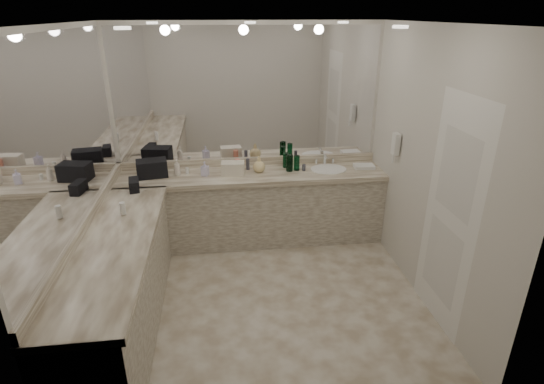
{
  "coord_description": "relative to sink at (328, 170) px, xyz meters",
  "views": [
    {
      "loc": [
        -0.35,
        -3.57,
        2.68
      ],
      "look_at": [
        0.15,
        0.4,
        0.98
      ],
      "focal_mm": 28.0,
      "sensor_mm": 36.0,
      "label": 1
    }
  ],
  "objects": [
    {
      "name": "floor",
      "position": [
        -0.95,
        -1.2,
        -0.9
      ],
      "size": [
        3.2,
        3.2,
        0.0
      ],
      "primitive_type": "plane",
      "color": "beige",
      "rests_on": "ground"
    },
    {
      "name": "ceiling",
      "position": [
        -0.95,
        -1.2,
        1.71
      ],
      "size": [
        3.2,
        3.2,
        0.0
      ],
      "primitive_type": "plane",
      "color": "white",
      "rests_on": "floor"
    },
    {
      "name": "wall_back",
      "position": [
        -0.95,
        0.3,
        0.41
      ],
      "size": [
        3.2,
        0.02,
        2.6
      ],
      "primitive_type": "cube",
      "color": "beige",
      "rests_on": "floor"
    },
    {
      "name": "wall_left",
      "position": [
        -2.55,
        -1.2,
        0.41
      ],
      "size": [
        0.02,
        3.0,
        2.6
      ],
      "primitive_type": "cube",
      "color": "beige",
      "rests_on": "floor"
    },
    {
      "name": "wall_right",
      "position": [
        0.65,
        -1.2,
        0.41
      ],
      "size": [
        0.02,
        3.0,
        2.6
      ],
      "primitive_type": "cube",
      "color": "beige",
      "rests_on": "floor"
    },
    {
      "name": "vanity_back_base",
      "position": [
        -0.95,
        0.0,
        -0.48
      ],
      "size": [
        3.2,
        0.6,
        0.84
      ],
      "primitive_type": "cube",
      "color": "beige",
      "rests_on": "floor"
    },
    {
      "name": "vanity_back_top",
      "position": [
        -0.95,
        -0.01,
        -0.03
      ],
      "size": [
        3.2,
        0.64,
        0.06
      ],
      "primitive_type": "cube",
      "color": "beige",
      "rests_on": "vanity_back_base"
    },
    {
      "name": "vanity_left_base",
      "position": [
        -2.25,
        -1.5,
        -0.48
      ],
      "size": [
        0.6,
        2.4,
        0.84
      ],
      "primitive_type": "cube",
      "color": "beige",
      "rests_on": "floor"
    },
    {
      "name": "vanity_left_top",
      "position": [
        -2.24,
        -1.5,
        -0.03
      ],
      "size": [
        0.64,
        2.42,
        0.06
      ],
      "primitive_type": "cube",
      "color": "beige",
      "rests_on": "vanity_left_base"
    },
    {
      "name": "backsplash_back",
      "position": [
        -0.95,
        0.28,
        0.05
      ],
      "size": [
        3.2,
        0.04,
        0.1
      ],
      "primitive_type": "cube",
      "color": "beige",
      "rests_on": "vanity_back_top"
    },
    {
      "name": "backsplash_left",
      "position": [
        -2.53,
        -1.2,
        0.05
      ],
      "size": [
        0.04,
        3.0,
        0.1
      ],
      "primitive_type": "cube",
      "color": "beige",
      "rests_on": "vanity_left_top"
    },
    {
      "name": "mirror_back",
      "position": [
        -0.95,
        0.29,
        0.88
      ],
      "size": [
        3.12,
        0.01,
        1.55
      ],
      "primitive_type": "cube",
      "color": "white",
      "rests_on": "wall_back"
    },
    {
      "name": "mirror_left",
      "position": [
        -2.54,
        -1.2,
        0.88
      ],
      "size": [
        0.01,
        2.92,
        1.55
      ],
      "primitive_type": "cube",
      "color": "white",
      "rests_on": "wall_left"
    },
    {
      "name": "sink",
      "position": [
        0.0,
        0.0,
        0.0
      ],
      "size": [
        0.44,
        0.44,
        0.03
      ],
      "primitive_type": "cylinder",
      "color": "white",
      "rests_on": "vanity_back_top"
    },
    {
      "name": "faucet",
      "position": [
        0.0,
        0.21,
        0.07
      ],
      "size": [
        0.24,
        0.16,
        0.14
      ],
      "primitive_type": "cube",
      "color": "silver",
      "rests_on": "vanity_back_top"
    },
    {
      "name": "wall_phone",
      "position": [
        0.61,
        -0.5,
        0.46
      ],
      "size": [
        0.06,
        0.1,
        0.24
      ],
      "primitive_type": "cube",
      "color": "white",
      "rests_on": "wall_right"
    },
    {
      "name": "door",
      "position": [
        0.64,
        -1.7,
        0.16
      ],
      "size": [
        0.02,
        0.82,
        2.1
      ],
      "primitive_type": "cube",
      "color": "white",
      "rests_on": "wall_right"
    },
    {
      "name": "black_toiletry_bag",
      "position": [
        -2.11,
        0.03,
        0.1
      ],
      "size": [
        0.38,
        0.27,
        0.2
      ],
      "primitive_type": "cube",
      "rotation": [
        0.0,
        0.0,
        0.18
      ],
      "color": "black",
      "rests_on": "vanity_back_top"
    },
    {
      "name": "black_bag_spill",
      "position": [
        -2.25,
        -0.37,
        0.07
      ],
      "size": [
        0.14,
        0.24,
        0.12
      ],
      "primitive_type": "cube",
      "rotation": [
        0.0,
        0.0,
        0.18
      ],
      "color": "black",
      "rests_on": "vanity_left_top"
    },
    {
      "name": "cream_cosmetic_case",
      "position": [
        -1.17,
        -0.02,
        0.08
      ],
      "size": [
        0.28,
        0.18,
        0.15
      ],
      "primitive_type": "cube",
      "rotation": [
        0.0,
        0.0,
        -0.08
      ],
      "color": "beige",
      "rests_on": "vanity_back_top"
    },
    {
      "name": "hand_towel",
      "position": [
        0.45,
        -0.0,
        0.03
      ],
      "size": [
        0.25,
        0.18,
        0.04
      ],
      "primitive_type": "cube",
      "rotation": [
        0.0,
        0.0,
        -0.06
      ],
      "color": "white",
      "rests_on": "vanity_back_top"
    },
    {
      "name": "lotion_left",
      "position": [
        -2.25,
        -0.99,
        0.07
      ],
      "size": [
        0.05,
        0.05,
        0.12
      ],
      "primitive_type": "cylinder",
      "color": "white",
      "rests_on": "vanity_left_top"
    },
    {
      "name": "soap_bottle_a",
      "position": [
        -1.82,
        0.04,
        0.1
      ],
      "size": [
        0.08,
        0.08,
        0.19
      ],
      "primitive_type": "imported",
      "rotation": [
        0.0,
        0.0,
        -0.02
      ],
      "color": "silver",
      "rests_on": "vanity_back_top"
    },
    {
      "name": "soap_bottle_b",
      "position": [
        -1.5,
        -0.02,
        0.09
      ],
      "size": [
        0.1,
        0.1,
        0.17
      ],
      "primitive_type": "imported",
      "rotation": [
        0.0,
        0.0,
        -0.39
      ],
      "color": "silver",
      "rests_on": "vanity_back_top"
    },
    {
      "name": "soap_bottle_c",
      "position": [
        -0.85,
        0.03,
        0.1
      ],
      "size": [
        0.18,
        0.18,
        0.19
      ],
      "primitive_type": "imported",
      "rotation": [
        0.0,
        0.0,
        0.26
      ],
      "color": "beige",
      "rests_on": "vanity_back_top"
    },
    {
      "name": "green_bottle_0",
      "position": [
        -0.39,
        0.03,
        0.1
      ],
      "size": [
        0.07,
        0.07,
        0.19
      ],
      "primitive_type": "cylinder",
      "color": "#0A4E25",
      "rests_on": "vanity_back_top"
    },
    {
      "name": "green_bottle_1",
      "position": [
        -0.49,
        0.01,
        0.11
      ],
      "size": [
        0.07,
        0.07,
        0.2
      ],
      "primitive_type": "cylinder",
      "color": "#0A4E25",
      "rests_on": "vanity_back_top"
    },
    {
      "name": "green_bottle_2",
      "position": [
        -0.51,
        0.15,
        0.1
      ],
      "size": [
        0.07,
        0.07,
        0.19
      ],
      "primitive_type": "cylinder",
      "color": "#0A4E25",
      "rests_on": "vanity_back_top"
    },
    {
      "name": "green_bottle_3",
      "position": [
        -0.48,
        0.01,
        0.11
      ],
      "size": [
        0.07,
        0.07,
        0.21
      ],
      "primitive_type": "cylinder",
      "color": "#0A4E25",
      "rests_on": "vanity_back_top"
    },
    {
      "name": "amenity_bottle_0",
      "position": [
        -0.31,
        0.01,
        0.04
      ],
      "size": [
        0.04,
        0.04,
        0.08
      ],
      "primitive_type": "cylinder",
      "color": "#3F3F4C",
      "rests_on": "vanity_back_top"
    },
    {
      "name": "amenity_bottle_1",
      "position": [
        -1.11,
        0.06,
        0.04
      ],
      "size": [
        0.06,
        0.06,
        0.06
      ],
      "primitive_type": "cylinder",
      "color": "silver",
      "rests_on": "vanity_back_top"
    },
    {
      "name": "amenity_bottle_2",
      "position": [
        -2.08,
        0.14,
        0.05
      ],
      "size": [
        0.04,
        0.04,
        0.09
      ],
      "primitive_type": "cylinder",
      "color": "#3F3F4C",
      "rests_on": "vanity_back_top"
    },
    {
      "name": "amenity_bottle_3",
      "position": [
        -1.11,
        0.11,
        0.08
      ],
      "size": [
        0.06,
        0.06,
        0.14
      ],
      "primitive_type": "cylinder",
      "color": "#E57F66",
      "rests_on": "vanity_back_top"
    },
    {
      "name": "amenity_bottle_4",
      "position": [
        -2.19,
        -0.05,
        0.05
      ],
      "size": [
        0.05,
        0.05,
        0.1
      ],
      "primitive_type": "cylinder",
      "color": "silver",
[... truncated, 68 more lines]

